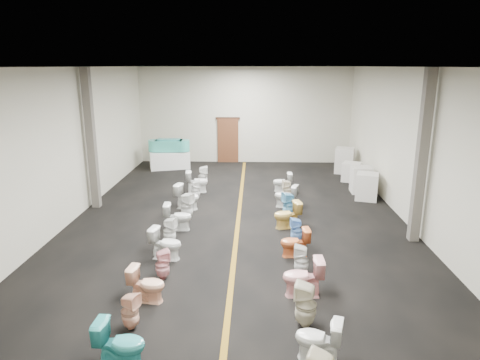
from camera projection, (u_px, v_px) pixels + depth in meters
The scene contains 40 objects.
floor at pixel (238, 218), 13.10m from camera, with size 16.00×16.00×0.00m, color black.
ceiling at pixel (238, 67), 11.94m from camera, with size 16.00×16.00×0.00m, color black.
wall_back at pixel (245, 115), 20.25m from camera, with size 10.00×10.00×0.00m, color beige.
wall_front at pixel (211, 276), 4.80m from camera, with size 10.00×10.00×0.00m, color beige.
wall_left at pixel (70, 145), 12.69m from camera, with size 16.00×16.00×0.00m, color beige.
wall_right at pixel (411, 147), 12.36m from camera, with size 16.00×16.00×0.00m, color beige.
aisle_stripe at pixel (238, 218), 13.10m from camera, with size 0.12×15.60×0.01m, color brown.
back_door at pixel (228, 141), 20.52m from camera, with size 1.00×0.10×2.10m, color #562D19.
door_frame at pixel (228, 118), 20.26m from camera, with size 1.15×0.08×0.10m, color #331C11.
column_left at pixel (91, 140), 13.64m from camera, with size 0.25×0.25×4.50m, color #59544C.
column_right at pixel (422, 158), 10.92m from camera, with size 0.25×0.25×4.50m, color #59544C.
display_table at pixel (170, 160), 19.43m from camera, with size 1.74×0.87×0.77m, color white.
bathtub at pixel (169, 145), 19.25m from camera, with size 1.86×0.71×0.55m.
appliance_crate_a at pixel (367, 186), 14.87m from camera, with size 0.72×0.72×0.93m, color silver.
appliance_crate_b at pixel (361, 180), 15.68m from camera, with size 0.71×0.71×0.97m, color beige.
appliance_crate_c at pixel (351, 172), 17.24m from camera, with size 0.67×0.67×0.76m, color silver.
appliance_crate_d at pixel (345, 161), 18.56m from camera, with size 0.77×0.77×1.09m, color beige.
toilet_left_0 at pixel (121, 344), 6.58m from camera, with size 0.44×0.77×0.78m, color teal.
toilet_left_1 at pixel (130, 311), 7.53m from camera, with size 0.31×0.32×0.69m, color #E7AE92.
toilet_left_2 at pixel (147, 284), 8.42m from camera, with size 0.41×0.72×0.73m, color #FCBE9A.
toilet_left_3 at pixel (162, 265), 9.31m from camera, with size 0.31×0.31×0.68m, color pink.
toilet_left_4 at pixel (166, 244), 10.28m from camera, with size 0.44×0.77×0.78m, color white.
toilet_left_5 at pixel (170, 231), 11.17m from camera, with size 0.32×0.33×0.72m, color white.
toilet_left_6 at pixel (178, 217), 12.11m from camera, with size 0.44×0.77×0.79m, color white.
toilet_left_7 at pixel (187, 206), 12.97m from camera, with size 0.37×0.37×0.81m, color white.
toilet_left_8 at pixel (187, 197), 13.91m from camera, with size 0.45×0.80×0.81m, color white.
toilet_left_9 at pixel (196, 190), 14.85m from camera, with size 0.31×0.32×0.69m, color white.
toilet_left_10 at pixel (197, 181), 15.73m from camera, with size 0.45×0.80×0.81m, color white.
toilet_left_11 at pixel (203, 176), 16.52m from camera, with size 0.36×0.37×0.80m, color white.
toilet_right_1 at pixel (318, 339), 6.71m from camera, with size 0.42×0.73×0.74m, color white.
toilet_right_2 at pixel (306, 305), 7.59m from camera, with size 0.38×0.39×0.85m, color beige.
toilet_right_3 at pixel (303, 277), 8.60m from camera, with size 0.46×0.81×0.83m, color #F2A8A8.
toilet_right_4 at pixel (301, 260), 9.49m from camera, with size 0.32×0.33×0.71m, color silver.
toilet_right_5 at pixel (295, 243), 10.41m from camera, with size 0.40×0.71×0.72m, color #D56833.
toilet_right_6 at pixel (296, 230), 11.24m from camera, with size 0.31×0.31×0.68m, color #70A7E5.
toilet_right_7 at pixel (287, 215), 12.25m from camera, with size 0.44×0.77×0.79m, color #E2BB58.
toilet_right_8 at pixel (288, 205), 13.13m from camera, with size 0.36×0.36×0.79m, color #6AB5DC.
toilet_right_9 at pixel (286, 196), 14.03m from camera, with size 0.44×0.77×0.78m, color silver.
toilet_right_10 at pixel (287, 190), 14.91m from camera, with size 0.31×0.32×0.69m, color beige.
toilet_right_11 at pixel (282, 182), 15.87m from camera, with size 0.40×0.69×0.71m, color white.
Camera 1 is at (0.47, -12.34, 4.53)m, focal length 32.00 mm.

